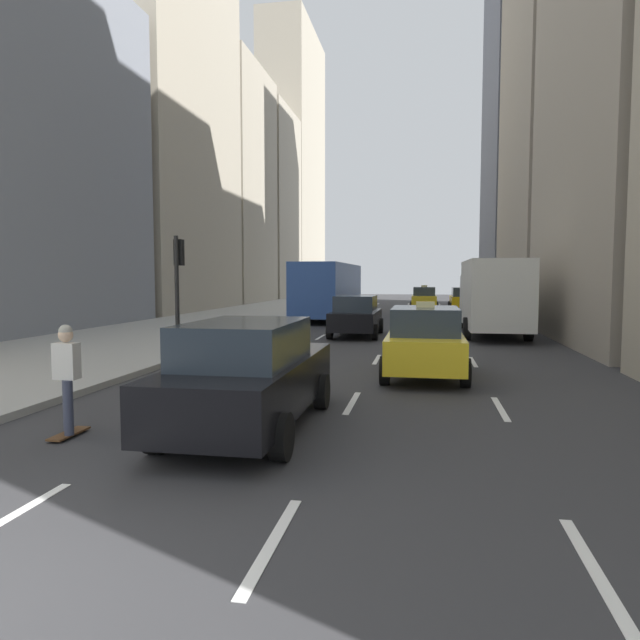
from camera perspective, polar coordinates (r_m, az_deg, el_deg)
The scene contains 12 objects.
sidewalk_left at distance 31.99m, azimuth -9.74°, elevation -0.04°, with size 8.00×66.00×0.15m, color #9E9E99.
lane_markings at distance 26.12m, azimuth 7.30°, elevation -1.14°, with size 5.72×56.00×0.01m.
building_row_left at distance 51.41m, azimuth -10.99°, elevation 17.98°, with size 6.00×82.11×37.17m.
taxi_lead at distance 42.67m, azimuth 14.14°, elevation 2.05°, with size 2.02×4.40×1.87m.
taxi_second at distance 43.84m, azimuth 10.37°, elevation 2.16°, with size 2.02×4.40×1.87m.
taxi_third at distance 14.37m, azimuth 10.44°, elevation -2.10°, with size 2.02×4.40×1.87m.
sedan_black_near at distance 23.79m, azimuth 3.64°, elevation 0.45°, with size 2.02×4.53×1.71m.
sedan_silver_behind at distance 9.31m, azimuth -7.08°, elevation -5.41°, with size 2.02×4.97×1.77m.
city_bus at distance 34.21m, azimuth 0.95°, elevation 3.17°, with size 2.80×11.61×3.25m.
box_truck at distance 25.23m, azimuth 16.80°, elevation 2.40°, with size 2.58×8.40×3.15m.
skateboarder at distance 9.61m, azimuth -23.98°, elevation -5.07°, with size 0.36×0.80×1.75m.
traffic_light_pole at distance 16.30m, azimuth -14.00°, elevation 3.98°, with size 0.24×0.42×3.60m.
Camera 1 is at (3.95, -2.96, 2.47)m, focal length 32.00 mm.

